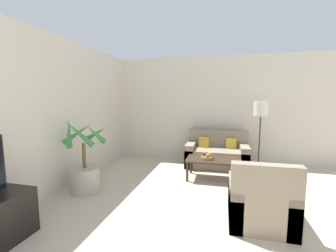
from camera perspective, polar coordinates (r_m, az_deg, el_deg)
The scene contains 12 objects.
wall_back at distance 5.98m, azimuth 17.12°, elevation 4.05°, with size 7.83×0.06×2.70m.
wall_left at distance 3.82m, azimuth -33.61°, elevation 1.61°, with size 0.06×8.34×2.70m.
potted_palm at distance 4.26m, azimuth -20.36°, elevation -10.44°, with size 0.79×0.77×1.31m.
sofa_loveseat at distance 5.57m, azimuth 12.28°, elevation -7.09°, with size 1.44×0.78×0.85m.
floor_lamp at distance 5.61m, azimuth 22.51°, elevation 3.32°, with size 0.32×0.32×1.57m.
coffee_table at distance 4.68m, azimuth 11.49°, elevation -8.80°, with size 1.08×0.60×0.42m.
fruit_bowl at distance 4.62m, azimuth 9.87°, elevation -7.97°, with size 0.23×0.23×0.06m.
apple_red at distance 4.64m, azimuth 9.15°, elevation -7.05°, with size 0.07×0.07×0.07m.
apple_green at distance 4.54m, azimuth 9.96°, elevation -7.39°, with size 0.07×0.07×0.07m.
orange_fruit at distance 4.63m, azimuth 10.62°, elevation -7.05°, with size 0.08×0.08×0.08m.
armchair at distance 3.34m, azimuth 22.35°, elevation -17.48°, with size 0.79×0.86×0.88m.
ottoman at distance 4.10m, azimuth 20.15°, elevation -13.86°, with size 0.60×0.56×0.40m.
Camera 1 is at (-0.33, 0.81, 1.64)m, focal length 24.00 mm.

